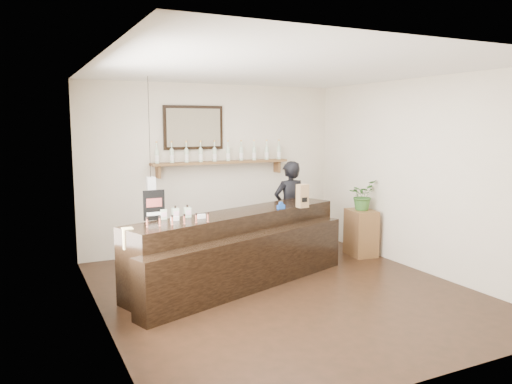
% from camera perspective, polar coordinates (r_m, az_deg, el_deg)
% --- Properties ---
extents(ground, '(5.00, 5.00, 0.00)m').
position_cam_1_polar(ground, '(6.58, 3.21, -11.23)').
color(ground, black).
rests_on(ground, ground).
extents(room_shell, '(5.00, 5.00, 5.00)m').
position_cam_1_polar(room_shell, '(6.23, 3.33, 3.74)').
color(room_shell, beige).
rests_on(room_shell, ground).
extents(back_wall_decor, '(2.66, 0.96, 1.69)m').
position_cam_1_polar(back_wall_decor, '(8.32, -5.67, 5.13)').
color(back_wall_decor, brown).
rests_on(back_wall_decor, ground).
extents(counter, '(3.41, 2.00, 1.11)m').
position_cam_1_polar(counter, '(6.79, -1.70, -6.67)').
color(counter, black).
rests_on(counter, ground).
extents(promo_sign, '(0.27, 0.03, 0.38)m').
position_cam_1_polar(promo_sign, '(6.33, -11.58, -1.48)').
color(promo_sign, black).
rests_on(promo_sign, counter).
extents(paper_bag, '(0.16, 0.13, 0.33)m').
position_cam_1_polar(paper_bag, '(7.17, 5.33, -0.45)').
color(paper_bag, '#9B734A').
rests_on(paper_bag, counter).
extents(tape_dispenser, '(0.12, 0.06, 0.10)m').
position_cam_1_polar(tape_dispenser, '(7.06, 2.87, -1.62)').
color(tape_dispenser, '#16429E').
rests_on(tape_dispenser, counter).
extents(side_cabinet, '(0.44, 0.56, 0.75)m').
position_cam_1_polar(side_cabinet, '(8.36, 11.91, -4.56)').
color(side_cabinet, brown).
rests_on(side_cabinet, ground).
extents(potted_plant, '(0.57, 0.54, 0.49)m').
position_cam_1_polar(potted_plant, '(8.25, 12.03, -0.36)').
color(potted_plant, '#346428').
rests_on(potted_plant, side_cabinet).
extents(shopkeeper, '(0.64, 0.43, 1.75)m').
position_cam_1_polar(shopkeeper, '(8.14, 3.86, -1.18)').
color(shopkeeper, black).
rests_on(shopkeeper, ground).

